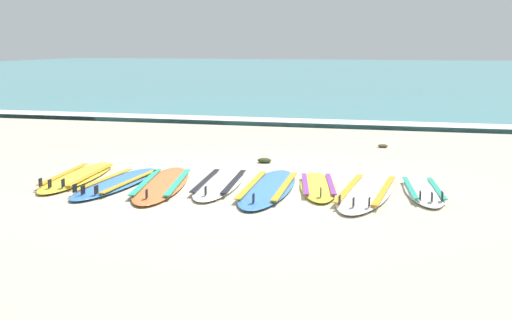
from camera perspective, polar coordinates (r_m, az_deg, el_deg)
The scene contains 13 objects.
ground_plane at distance 9.17m, azimuth -2.43°, elevation -2.34°, with size 80.00×80.00×0.00m, color #B7AD93.
sea at distance 45.38m, azimuth 11.29°, elevation 7.46°, with size 80.00×60.00×0.10m, color teal.
wave_foam_strip at distance 16.04m, azimuth 5.02°, elevation 3.18°, with size 80.00×0.87×0.11m, color white.
surfboard_0 at distance 10.03m, azimuth -15.13°, elevation -1.39°, with size 0.84×2.39×0.18m.
surfboard_1 at distance 9.46m, azimuth -11.93°, elevation -1.94°, with size 0.64×2.28×0.18m.
surfboard_2 at distance 9.26m, azimuth -8.11°, elevation -2.08°, with size 1.11×2.57×0.18m.
surfboard_3 at distance 9.25m, azimuth -3.15°, elevation -2.01°, with size 0.79×2.30×0.18m.
surfboard_4 at distance 8.95m, azimuth 1.05°, elevation -2.41°, with size 0.78×2.59×0.18m.
surfboard_5 at distance 9.08m, azimuth 5.36°, elevation -2.27°, with size 0.87×1.99×0.18m.
surfboard_6 at distance 8.84m, azimuth 9.50°, elevation -2.70°, with size 0.80×2.60×0.18m.
surfboard_7 at distance 9.05m, azimuth 14.22°, elevation -2.58°, with size 0.74×1.96×0.18m.
seaweed_clump_near_shoreline at distance 11.00m, azimuth 0.74°, elevation -0.03°, with size 0.23×0.19×0.08m, color #2D381E.
seaweed_clump_mid_sand at distance 12.83m, azimuth 10.88°, elevation 1.21°, with size 0.19×0.15×0.07m, color #4C4228.
Camera 1 is at (2.62, -8.57, 1.97)m, focal length 46.38 mm.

